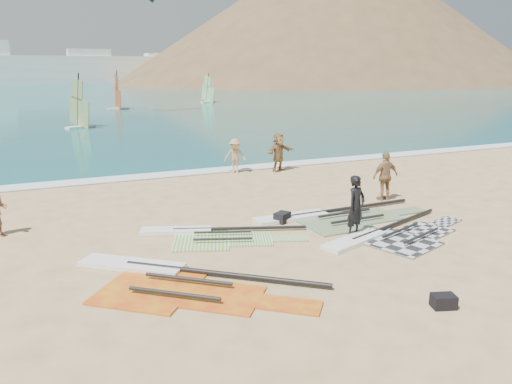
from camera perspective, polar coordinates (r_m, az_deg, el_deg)
name	(u,v)px	position (r m, az deg, el deg)	size (l,w,h in m)	color
ground	(328,262)	(13.38, 8.29, -7.87)	(300.00, 300.00, 0.00)	tan
sea	(59,86)	(142.69, -21.61, 11.17)	(300.00, 240.00, 0.06)	#0C4757
surf_line	(192,173)	(24.23, -7.29, 2.16)	(300.00, 1.20, 0.04)	white
headland_main	(339,82)	(167.81, 9.47, 12.25)	(143.00, 143.00, 45.00)	brown
headland_minor	(404,81)	(196.76, 16.59, 12.12)	(70.00, 70.00, 28.00)	brown
rig_grey	(390,236)	(15.51, 15.06, -4.89)	(5.72, 3.28, 0.20)	#232326
rig_green	(209,235)	(15.15, -5.45, -4.92)	(4.93, 3.01, 0.20)	#64BD1B
rig_orange	(331,217)	(17.02, 8.54, -2.86)	(6.18, 2.44, 0.20)	orange
rig_red	(170,279)	(12.24, -9.78, -9.82)	(5.36, 5.35, 0.21)	red
gear_bag_near	(282,217)	(16.42, 3.01, -2.92)	(0.53, 0.38, 0.33)	black
gear_bag_far	(444,301)	(11.53, 20.65, -11.60)	(0.49, 0.34, 0.29)	black
person_wetsuit	(356,206)	(15.16, 11.37, -1.62)	(0.68, 0.45, 1.87)	black
beachgoer_mid	(235,156)	(23.94, -2.40, 4.15)	(1.07, 0.62, 1.66)	tan
beachgoer_back	(385,176)	(19.59, 14.57, 1.78)	(1.10, 0.46, 1.88)	#98734C
beachgoer_right	(279,152)	(24.37, 2.61, 4.58)	(1.74, 0.55, 1.88)	#957046
windsurfer_left	(79,112)	(44.39, -19.56, 8.60)	(2.53, 2.71, 4.54)	white
windsurfer_centre	(118,98)	(62.79, -15.53, 10.30)	(2.57, 3.09, 4.61)	white
windsurfer_right	(208,94)	(72.37, -5.54, 11.10)	(2.35, 2.58, 4.16)	white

